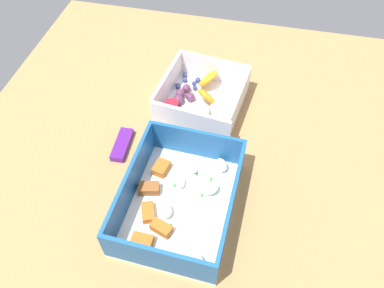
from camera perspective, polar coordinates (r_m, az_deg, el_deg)
name	(u,v)px	position (r cm, az deg, el deg)	size (l,w,h in cm)	color
table_surface	(188,147)	(68.65, -0.67, -0.48)	(80.00, 80.00, 2.00)	#9E7547
pasta_container	(179,200)	(58.91, -2.02, -8.50)	(22.14, 17.40, 6.76)	white
fruit_bowl	(200,98)	(72.90, 1.30, 7.03)	(17.46, 16.78, 5.96)	white
candy_bar	(122,145)	(68.12, -10.53, -0.09)	(7.00, 2.40, 1.20)	#51197A
paper_cup_liner	(209,67)	(81.62, 2.63, 11.63)	(3.63, 3.63, 1.65)	white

